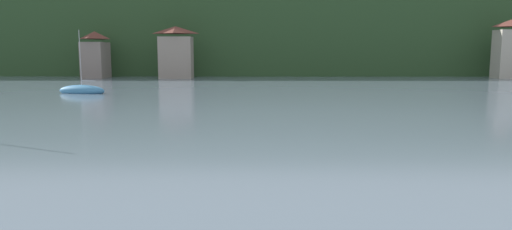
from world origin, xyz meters
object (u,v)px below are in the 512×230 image
at_px(shore_building_west, 95,56).
at_px(sailboat_far_6, 82,91).
at_px(shore_building_central, 509,50).
at_px(shore_building_westcentral, 176,53).

xyz_separation_m(shore_building_west, sailboat_far_6, (9.40, -31.30, -3.81)).
bearing_deg(sailboat_far_6, shore_building_west, -62.30).
bearing_deg(shore_building_west, shore_building_central, -0.75).
height_order(shore_building_central, sailboat_far_6, shore_building_central).
xyz_separation_m(shore_building_west, shore_building_westcentral, (15.02, -0.91, 0.43)).
xyz_separation_m(shore_building_westcentral, shore_building_central, (60.08, -0.06, 0.57)).
distance_m(shore_building_westcentral, sailboat_far_6, 31.19).
relative_size(shore_building_central, sailboat_far_6, 1.37).
xyz_separation_m(shore_building_central, sailboat_far_6, (-65.70, -30.32, -4.80)).
distance_m(shore_building_west, sailboat_far_6, 32.90).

